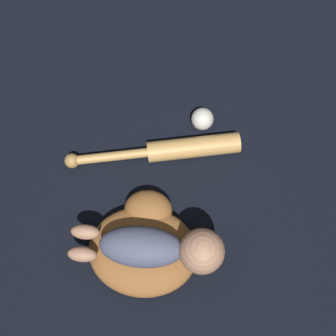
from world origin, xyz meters
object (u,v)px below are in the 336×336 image
object	(u,v)px
baseball_glove	(144,244)
baseball_bat	(174,149)
baby_figure	(163,248)
baseball	(202,119)

from	to	relation	value
baseball_glove	baseball_bat	size ratio (longest dim) A/B	0.69
baseball_glove	baby_figure	world-z (taller)	baby_figure
baby_figure	baseball	world-z (taller)	baby_figure
baseball_glove	baseball	xyz separation A→B (m)	(0.06, 0.41, -0.01)
baseball_bat	baseball_glove	bearing A→B (deg)	-90.71
baby_figure	baseball	bearing A→B (deg)	89.90
baby_figure	baseball	distance (m)	0.44
baseball_bat	baseball	world-z (taller)	baseball
baby_figure	baseball_bat	world-z (taller)	baby_figure
baseball_glove	baseball	bearing A→B (deg)	81.90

